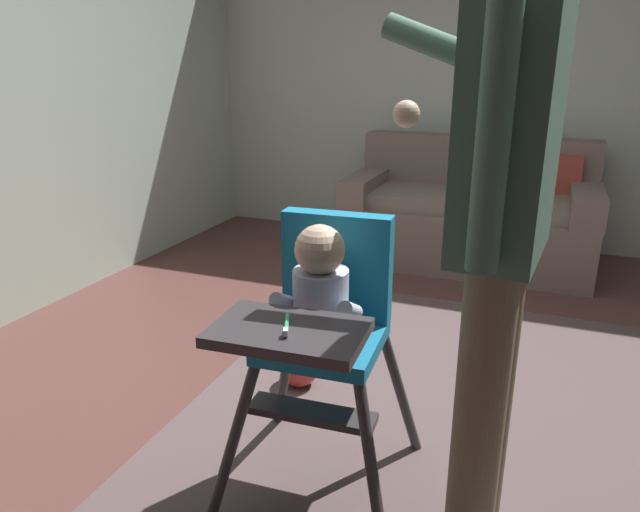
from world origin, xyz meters
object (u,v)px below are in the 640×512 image
object	(u,v)px
high_chair	(323,311)
toy_ball_second	(299,368)
couch	(470,215)
adult_standing	(499,226)

from	to	relation	value
high_chair	toy_ball_second	size ratio (longest dim) A/B	5.62
toy_ball_second	couch	bearing A→B (deg)	77.73
high_chair	adult_standing	xyz separation A→B (m)	(0.50, -0.05, 0.34)
couch	adult_standing	distance (m)	2.75
couch	high_chair	xyz separation A→B (m)	(-0.13, -2.60, 0.30)
adult_standing	toy_ball_second	world-z (taller)	adult_standing
adult_standing	toy_ball_second	distance (m)	1.35
adult_standing	toy_ball_second	size ratio (longest dim) A/B	10.39
high_chair	couch	bearing A→B (deg)	174.02
toy_ball_second	adult_standing	bearing A→B (deg)	-35.85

